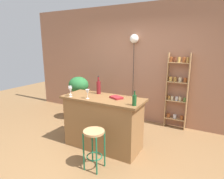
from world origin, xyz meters
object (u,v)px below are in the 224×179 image
object	(u,v)px
pendant_globe_light	(134,40)
wine_glass_right	(70,90)
spice_shelf	(177,90)
bottle_olive_oil	(134,100)
cookbook	(116,97)
bar_stool	(94,141)
potted_plant	(79,87)
wine_glass_center	(87,92)
bottle_soda_blue	(99,87)
plant_stool	(80,113)
wine_glass_left	(70,89)

from	to	relation	value
pendant_globe_light	wine_glass_right	bearing A→B (deg)	-104.98
spice_shelf	bottle_olive_oil	size ratio (longest dim) A/B	7.13
cookbook	wine_glass_right	bearing A→B (deg)	-134.65
bar_stool	spice_shelf	xyz separation A→B (m)	(0.78, 2.14, 0.42)
potted_plant	bottle_olive_oil	world-z (taller)	bottle_olive_oil
cookbook	bar_stool	bearing A→B (deg)	-66.69
bar_stool	wine_glass_center	world-z (taller)	wine_glass_center
bottle_soda_blue	bar_stool	bearing A→B (deg)	-62.26
wine_glass_right	cookbook	xyz separation A→B (m)	(0.78, 0.29, -0.10)
wine_glass_right	bottle_olive_oil	bearing A→B (deg)	3.39
wine_glass_right	cookbook	distance (m)	0.84
wine_glass_center	plant_stool	bearing A→B (deg)	134.58
bottle_soda_blue	plant_stool	bearing A→B (deg)	147.43
plant_stool	pendant_globe_light	bearing A→B (deg)	32.69
bar_stool	bottle_soda_blue	size ratio (longest dim) A/B	1.86
bar_stool	potted_plant	size ratio (longest dim) A/B	0.83
bottle_soda_blue	cookbook	distance (m)	0.48
bottle_soda_blue	wine_glass_right	world-z (taller)	bottle_soda_blue
pendant_globe_light	bottle_olive_oil	bearing A→B (deg)	-66.87
wine_glass_center	wine_glass_right	distance (m)	0.35
potted_plant	pendant_globe_light	world-z (taller)	pendant_globe_light
plant_stool	cookbook	xyz separation A→B (m)	(1.43, -0.76, 0.80)
spice_shelf	pendant_globe_light	distance (m)	1.52
wine_glass_left	wine_glass_center	world-z (taller)	same
wine_glass_right	wine_glass_center	bearing A→B (deg)	6.66
plant_stool	wine_glass_left	xyz separation A→B (m)	(0.55, -0.94, 0.89)
spice_shelf	wine_glass_right	xyz separation A→B (m)	(-1.54, -1.74, 0.18)
spice_shelf	wine_glass_right	distance (m)	2.33
plant_stool	wine_glass_center	size ratio (longest dim) A/B	2.16
spice_shelf	potted_plant	size ratio (longest dim) A/B	2.25
bottle_soda_blue	pendant_globe_light	distance (m)	1.62
spice_shelf	bottle_olive_oil	xyz separation A→B (m)	(-0.33, -1.67, 0.16)
spice_shelf	potted_plant	world-z (taller)	spice_shelf
potted_plant	pendant_globe_light	distance (m)	1.74
bottle_soda_blue	pendant_globe_light	bearing A→B (deg)	83.65
bar_stool	bottle_olive_oil	xyz separation A→B (m)	(0.44, 0.47, 0.58)
plant_stool	pendant_globe_light	world-z (taller)	pendant_globe_light
wine_glass_left	potted_plant	bearing A→B (deg)	120.39
cookbook	pendant_globe_light	size ratio (longest dim) A/B	0.10
wine_glass_center	pendant_globe_light	world-z (taller)	pendant_globe_light
wine_glass_left	bottle_olive_oil	bearing A→B (deg)	-1.57
bottle_soda_blue	cookbook	world-z (taller)	bottle_soda_blue
potted_plant	wine_glass_right	bearing A→B (deg)	-58.21
potted_plant	cookbook	bearing A→B (deg)	-27.99
spice_shelf	wine_glass_center	world-z (taller)	spice_shelf
potted_plant	wine_glass_center	bearing A→B (deg)	-45.42
potted_plant	cookbook	distance (m)	1.62
bottle_soda_blue	wine_glass_center	world-z (taller)	bottle_soda_blue
wine_glass_right	bar_stool	bearing A→B (deg)	-27.72
wine_glass_center	bar_stool	bearing A→B (deg)	-46.65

